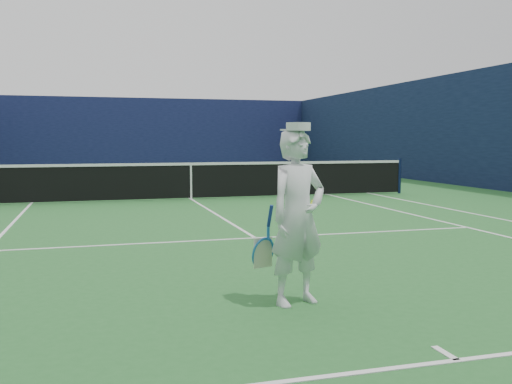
% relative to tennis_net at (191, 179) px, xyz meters
% --- Properties ---
extents(ground, '(80.00, 80.00, 0.00)m').
position_rel_tennis_net_xyz_m(ground, '(0.00, 0.00, -0.55)').
color(ground, '#26652B').
rests_on(ground, ground).
extents(court_markings, '(11.03, 23.83, 0.01)m').
position_rel_tennis_net_xyz_m(court_markings, '(0.00, 0.00, -0.55)').
color(court_markings, white).
rests_on(court_markings, ground).
extents(windscreen_fence, '(20.12, 36.12, 4.00)m').
position_rel_tennis_net_xyz_m(windscreen_fence, '(0.00, 0.00, 1.45)').
color(windscreen_fence, '#10153C').
rests_on(windscreen_fence, ground).
extents(tennis_net, '(12.88, 0.09, 1.07)m').
position_rel_tennis_net_xyz_m(tennis_net, '(0.00, 0.00, 0.00)').
color(tennis_net, '#141E4C').
rests_on(tennis_net, ground).
extents(tennis_player, '(0.85, 0.59, 1.81)m').
position_rel_tennis_net_xyz_m(tennis_player, '(-0.63, -10.16, 0.33)').
color(tennis_player, white).
rests_on(tennis_player, ground).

